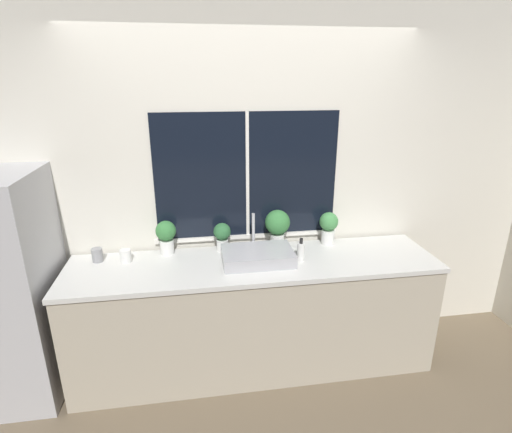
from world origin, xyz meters
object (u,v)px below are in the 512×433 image
(sink, at_px, (257,256))
(potted_plant_center_right, at_px, (277,225))
(soap_bottle, at_px, (301,251))
(mug_grey, at_px, (97,255))
(potted_plant_center_left, at_px, (222,235))
(potted_plant_far_left, at_px, (166,235))
(mug_white, at_px, (126,256))
(potted_plant_far_right, at_px, (329,226))

(sink, height_order, potted_plant_center_right, same)
(soap_bottle, bearing_deg, mug_grey, 171.50)
(potted_plant_center_left, xyz_separation_m, soap_bottle, (0.55, -0.28, -0.06))
(sink, height_order, potted_plant_far_left, sink)
(mug_white, bearing_deg, potted_plant_far_left, 17.86)
(soap_bottle, bearing_deg, mug_white, 171.72)
(mug_grey, bearing_deg, potted_plant_far_right, 1.90)
(potted_plant_center_left, xyz_separation_m, potted_plant_center_right, (0.43, 0.00, 0.05))
(potted_plant_far_left, height_order, mug_grey, potted_plant_far_left)
(potted_plant_far_left, relative_size, potted_plant_center_right, 0.87)
(potted_plant_center_left, relative_size, mug_grey, 2.18)
(potted_plant_far_right, height_order, mug_white, potted_plant_far_right)
(potted_plant_center_right, bearing_deg, potted_plant_far_right, 0.00)
(potted_plant_far_left, xyz_separation_m, potted_plant_center_right, (0.85, 0.00, 0.03))
(potted_plant_center_right, xyz_separation_m, potted_plant_far_right, (0.42, 0.00, -0.03))
(mug_white, bearing_deg, potted_plant_far_right, 3.44)
(mug_grey, height_order, mug_white, mug_grey)
(sink, height_order, potted_plant_far_right, sink)
(sink, bearing_deg, potted_plant_far_left, 159.97)
(potted_plant_center_left, bearing_deg, sink, -45.42)
(soap_bottle, relative_size, mug_white, 1.89)
(sink, distance_m, potted_plant_center_right, 0.34)
(potted_plant_far_right, bearing_deg, mug_grey, -178.10)
(sink, relative_size, potted_plant_far_left, 1.95)
(potted_plant_center_right, distance_m, mug_grey, 1.35)
(potted_plant_center_left, relative_size, soap_bottle, 1.26)
(potted_plant_far_left, bearing_deg, potted_plant_center_left, 0.00)
(potted_plant_center_right, height_order, mug_grey, potted_plant_center_right)
(potted_plant_far_left, distance_m, soap_bottle, 1.01)
(mug_white, bearing_deg, sink, -8.73)
(sink, bearing_deg, mug_white, 171.27)
(potted_plant_center_right, bearing_deg, potted_plant_far_left, -180.00)
(sink, bearing_deg, potted_plant_center_left, 134.58)
(potted_plant_far_left, height_order, soap_bottle, potted_plant_far_left)
(potted_plant_far_left, relative_size, potted_plant_center_left, 1.19)
(mug_grey, bearing_deg, potted_plant_far_left, 6.75)
(soap_bottle, bearing_deg, sink, 173.08)
(potted_plant_center_left, bearing_deg, potted_plant_far_left, -180.00)
(potted_plant_far_left, xyz_separation_m, potted_plant_center_left, (0.42, 0.00, -0.02))
(soap_bottle, bearing_deg, potted_plant_center_left, 153.23)
(sink, relative_size, potted_plant_far_right, 1.95)
(potted_plant_far_left, relative_size, soap_bottle, 1.50)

